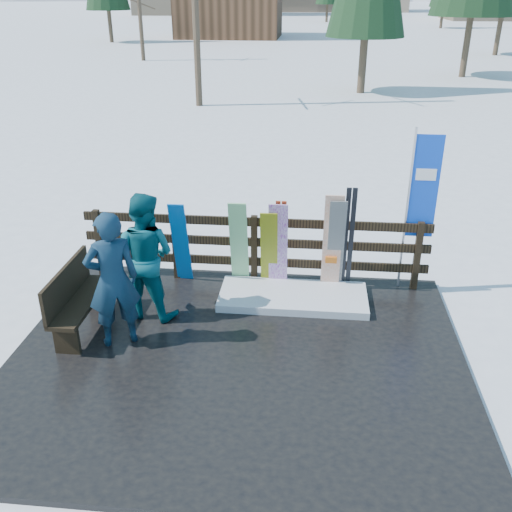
# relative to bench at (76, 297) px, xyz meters

# --- Properties ---
(ground) EXTENTS (700.00, 700.00, 0.00)m
(ground) POSITION_rel_bench_xyz_m (2.33, -0.47, -0.60)
(ground) COLOR white
(ground) RESTS_ON ground
(deck) EXTENTS (6.00, 5.00, 0.08)m
(deck) POSITION_rel_bench_xyz_m (2.33, -0.47, -0.56)
(deck) COLOR black
(deck) RESTS_ON ground
(fence) EXTENTS (5.60, 0.10, 1.15)m
(fence) POSITION_rel_bench_xyz_m (2.33, 1.73, 0.14)
(fence) COLOR black
(fence) RESTS_ON deck
(snow_patch) EXTENTS (2.28, 1.00, 0.12)m
(snow_patch) POSITION_rel_bench_xyz_m (3.00, 1.13, -0.46)
(snow_patch) COLOR white
(snow_patch) RESTS_ON deck
(bench) EXTENTS (0.41, 1.50, 0.97)m
(bench) POSITION_rel_bench_xyz_m (0.00, 0.00, 0.00)
(bench) COLOR black
(bench) RESTS_ON deck
(snowboard_0) EXTENTS (0.26, 0.40, 1.45)m
(snowboard_0) POSITION_rel_bench_xyz_m (1.17, 1.51, 0.21)
(snowboard_0) COLOR blue
(snowboard_0) RESTS_ON deck
(snowboard_1) EXTENTS (0.28, 0.38, 1.50)m
(snowboard_1) POSITION_rel_bench_xyz_m (2.11, 1.51, 0.23)
(snowboard_1) COLOR white
(snowboard_1) RESTS_ON deck
(snowboard_2) EXTENTS (0.27, 0.30, 1.34)m
(snowboard_2) POSITION_rel_bench_xyz_m (2.58, 1.51, 0.16)
(snowboard_2) COLOR #FFFE16
(snowboard_2) RESTS_ON deck
(snowboard_3) EXTENTS (0.30, 0.26, 1.48)m
(snowboard_3) POSITION_rel_bench_xyz_m (2.73, 1.51, 0.23)
(snowboard_3) COLOR white
(snowboard_3) RESTS_ON deck
(snowboard_4) EXTENTS (0.26, 0.30, 1.58)m
(snowboard_4) POSITION_rel_bench_xyz_m (3.63, 1.51, 0.27)
(snowboard_4) COLOR black
(snowboard_4) RESTS_ON deck
(snowboard_5) EXTENTS (0.29, 0.21, 1.65)m
(snowboard_5) POSITION_rel_bench_xyz_m (3.57, 1.51, 0.31)
(snowboard_5) COLOR white
(snowboard_5) RESTS_ON deck
(ski_pair_a) EXTENTS (0.16, 0.31, 1.52)m
(ski_pair_a) POSITION_rel_bench_xyz_m (2.77, 1.58, 0.25)
(ski_pair_a) COLOR #B83816
(ski_pair_a) RESTS_ON deck
(ski_pair_b) EXTENTS (0.17, 0.19, 1.75)m
(ski_pair_b) POSITION_rel_bench_xyz_m (3.81, 1.58, 0.36)
(ski_pair_b) COLOR black
(ski_pair_b) RESTS_ON deck
(rental_flag) EXTENTS (0.45, 0.04, 2.60)m
(rental_flag) POSITION_rel_bench_xyz_m (4.85, 1.78, 1.09)
(rental_flag) COLOR silver
(rental_flag) RESTS_ON deck
(person_front) EXTENTS (0.83, 0.73, 1.90)m
(person_front) POSITION_rel_bench_xyz_m (0.67, -0.26, 0.44)
(person_front) COLOR #13384B
(person_front) RESTS_ON deck
(person_back) EXTENTS (1.05, 0.89, 1.89)m
(person_back) POSITION_rel_bench_xyz_m (0.88, 0.52, 0.43)
(person_back) COLOR #0C5462
(person_back) RESTS_ON deck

